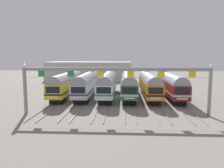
{
  "coord_description": "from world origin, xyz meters",
  "views": [
    {
      "loc": [
        1.16,
        -43.5,
        8.02
      ],
      "look_at": [
        -1.36,
        3.02,
        2.2
      ],
      "focal_mm": 35.96,
      "sensor_mm": 36.0,
      "label": 1
    }
  ],
  "objects_px": {
    "commuter_train_silver": "(87,83)",
    "commuter_train_white": "(108,83)",
    "commuter_train_yellow": "(67,83)",
    "catenary_gantry": "(115,76)",
    "commuter_train_orange": "(149,84)",
    "commuter_train_maroon": "(170,84)",
    "commuter_train_green": "(128,84)"
  },
  "relations": [
    {
      "from": "commuter_train_silver",
      "to": "commuter_train_white",
      "type": "height_order",
      "value": "commuter_train_silver"
    },
    {
      "from": "commuter_train_yellow",
      "to": "commuter_train_white",
      "type": "bearing_deg",
      "value": 0.0
    },
    {
      "from": "commuter_train_silver",
      "to": "commuter_train_white",
      "type": "xyz_separation_m",
      "value": [
        4.05,
        -0.0,
        -0.0
      ]
    },
    {
      "from": "commuter_train_white",
      "to": "catenary_gantry",
      "type": "xyz_separation_m",
      "value": [
        2.03,
        -13.49,
        2.66
      ]
    },
    {
      "from": "commuter_train_silver",
      "to": "commuter_train_green",
      "type": "bearing_deg",
      "value": -0.03
    },
    {
      "from": "commuter_train_white",
      "to": "catenary_gantry",
      "type": "bearing_deg",
      "value": -81.46
    },
    {
      "from": "commuter_train_green",
      "to": "commuter_train_maroon",
      "type": "height_order",
      "value": "commuter_train_maroon"
    },
    {
      "from": "commuter_train_white",
      "to": "commuter_train_orange",
      "type": "xyz_separation_m",
      "value": [
        8.11,
        0.0,
        0.0
      ]
    },
    {
      "from": "commuter_train_silver",
      "to": "commuter_train_orange",
      "type": "distance_m",
      "value": 12.16
    },
    {
      "from": "commuter_train_green",
      "to": "commuter_train_yellow",
      "type": "bearing_deg",
      "value": 180.0
    },
    {
      "from": "commuter_train_white",
      "to": "catenary_gantry",
      "type": "distance_m",
      "value": 13.9
    },
    {
      "from": "commuter_train_white",
      "to": "commuter_train_yellow",
      "type": "bearing_deg",
      "value": 180.0
    },
    {
      "from": "commuter_train_yellow",
      "to": "commuter_train_silver",
      "type": "bearing_deg",
      "value": 0.06
    },
    {
      "from": "commuter_train_green",
      "to": "catenary_gantry",
      "type": "bearing_deg",
      "value": -98.54
    },
    {
      "from": "commuter_train_yellow",
      "to": "commuter_train_silver",
      "type": "relative_size",
      "value": 1.0
    },
    {
      "from": "commuter_train_yellow",
      "to": "commuter_train_orange",
      "type": "xyz_separation_m",
      "value": [
        16.21,
        0.0,
        0.0
      ]
    },
    {
      "from": "commuter_train_green",
      "to": "commuter_train_maroon",
      "type": "bearing_deg",
      "value": 0.03
    },
    {
      "from": "commuter_train_maroon",
      "to": "commuter_train_white",
      "type": "bearing_deg",
      "value": -179.98
    },
    {
      "from": "commuter_train_silver",
      "to": "commuter_train_orange",
      "type": "bearing_deg",
      "value": 0.0
    },
    {
      "from": "commuter_train_yellow",
      "to": "catenary_gantry",
      "type": "relative_size",
      "value": 0.71
    },
    {
      "from": "commuter_train_silver",
      "to": "commuter_train_white",
      "type": "bearing_deg",
      "value": -0.06
    },
    {
      "from": "commuter_train_orange",
      "to": "catenary_gantry",
      "type": "height_order",
      "value": "catenary_gantry"
    },
    {
      "from": "commuter_train_orange",
      "to": "catenary_gantry",
      "type": "relative_size",
      "value": 0.71
    },
    {
      "from": "commuter_train_green",
      "to": "commuter_train_orange",
      "type": "relative_size",
      "value": 1.0
    },
    {
      "from": "commuter_train_white",
      "to": "commuter_train_maroon",
      "type": "xyz_separation_m",
      "value": [
        12.16,
        0.0,
        0.0
      ]
    },
    {
      "from": "catenary_gantry",
      "to": "commuter_train_maroon",
      "type": "bearing_deg",
      "value": 53.11
    },
    {
      "from": "commuter_train_yellow",
      "to": "commuter_train_orange",
      "type": "distance_m",
      "value": 16.21
    },
    {
      "from": "commuter_train_silver",
      "to": "commuter_train_maroon",
      "type": "distance_m",
      "value": 16.21
    },
    {
      "from": "commuter_train_yellow",
      "to": "catenary_gantry",
      "type": "distance_m",
      "value": 17.08
    },
    {
      "from": "commuter_train_green",
      "to": "commuter_train_maroon",
      "type": "xyz_separation_m",
      "value": [
        8.11,
        0.0,
        0.0
      ]
    },
    {
      "from": "commuter_train_yellow",
      "to": "commuter_train_maroon",
      "type": "bearing_deg",
      "value": 0.01
    },
    {
      "from": "commuter_train_yellow",
      "to": "commuter_train_white",
      "type": "relative_size",
      "value": 1.0
    }
  ]
}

